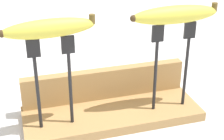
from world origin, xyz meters
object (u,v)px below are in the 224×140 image
fork_stand_left (53,75)px  banana_raised_right (175,15)px  banana_raised_left (49,28)px  fork_stand_right (172,59)px

fork_stand_left → banana_raised_right: banana_raised_right is taller
banana_raised_left → fork_stand_left: bearing=4.1°
fork_stand_left → fork_stand_right: bearing=0.0°
fork_stand_left → banana_raised_right: size_ratio=1.01×
fork_stand_left → banana_raised_right: 0.28m
fork_stand_right → banana_raised_right: size_ratio=1.03×
fork_stand_left → banana_raised_left: banana_raised_left is taller
fork_stand_left → banana_raised_left: (-0.00, -0.00, 0.10)m
fork_stand_left → banana_raised_left: size_ratio=1.07×
banana_raised_right → banana_raised_left: bearing=-180.0°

